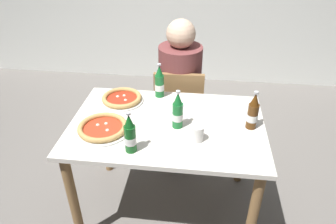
{
  "coord_description": "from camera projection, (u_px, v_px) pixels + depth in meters",
  "views": [
    {
      "loc": [
        0.19,
        -1.58,
        1.85
      ],
      "look_at": [
        0.0,
        0.05,
        0.8
      ],
      "focal_mm": 33.37,
      "sensor_mm": 36.0,
      "label": 1
    }
  ],
  "objects": [
    {
      "name": "pizza_marinara_far",
      "position": [
        122.0,
        99.0,
        2.15
      ],
      "size": [
        0.29,
        0.29,
        0.04
      ],
      "color": "white",
      "rests_on": "dining_table_main"
    },
    {
      "name": "beer_bottle_center",
      "position": [
        253.0,
        113.0,
        1.84
      ],
      "size": [
        0.07,
        0.07,
        0.25
      ],
      "color": "#512D0F",
      "rests_on": "dining_table_main"
    },
    {
      "name": "beer_bottle_left",
      "position": [
        130.0,
        135.0,
        1.66
      ],
      "size": [
        0.07,
        0.07,
        0.25
      ],
      "color": "#14591E",
      "rests_on": "dining_table_main"
    },
    {
      "name": "pizza_margherita_near",
      "position": [
        103.0,
        128.0,
        1.86
      ],
      "size": [
        0.32,
        0.32,
        0.04
      ],
      "color": "white",
      "rests_on": "dining_table_main"
    },
    {
      "name": "paper_cup",
      "position": [
        197.0,
        133.0,
        1.77
      ],
      "size": [
        0.07,
        0.07,
        0.09
      ],
      "primitive_type": "cylinder",
      "color": "white",
      "rests_on": "dining_table_main"
    },
    {
      "name": "napkin_with_cutlery",
      "position": [
        179.0,
        109.0,
        2.07
      ],
      "size": [
        0.21,
        0.21,
        0.01
      ],
      "color": "white",
      "rests_on": "dining_table_main"
    },
    {
      "name": "beer_bottle_extra",
      "position": [
        159.0,
        83.0,
        2.17
      ],
      "size": [
        0.07,
        0.07,
        0.25
      ],
      "color": "#196B2D",
      "rests_on": "dining_table_main"
    },
    {
      "name": "diner_seated",
      "position": [
        180.0,
        95.0,
        2.58
      ],
      "size": [
        0.34,
        0.34,
        1.21
      ],
      "color": "#2D3342",
      "rests_on": "ground_plane"
    },
    {
      "name": "dining_table_main",
      "position": [
        167.0,
        138.0,
        2.0
      ],
      "size": [
        1.2,
        0.8,
        0.75
      ],
      "color": "silver",
      "rests_on": "ground_plane"
    },
    {
      "name": "ground_plane",
      "position": [
        167.0,
        205.0,
        2.34
      ],
      "size": [
        8.0,
        8.0,
        0.0
      ],
      "primitive_type": "plane",
      "color": "slate"
    },
    {
      "name": "chair_behind_table",
      "position": [
        179.0,
        108.0,
        2.59
      ],
      "size": [
        0.41,
        0.41,
        0.85
      ],
      "rotation": [
        0.0,
        0.0,
        3.17
      ],
      "color": "olive",
      "rests_on": "ground_plane"
    },
    {
      "name": "beer_bottle_right",
      "position": [
        178.0,
        112.0,
        1.85
      ],
      "size": [
        0.07,
        0.07,
        0.25
      ],
      "color": "#196B2D",
      "rests_on": "dining_table_main"
    }
  ]
}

